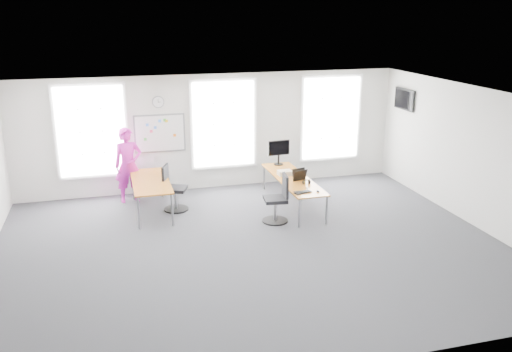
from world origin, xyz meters
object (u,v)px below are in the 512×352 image
object	(u,v)px
desk_left	(151,183)
monitor	(279,150)
desk_right	(293,180)
chair_right	(278,201)
person	(128,165)
chair_left	(173,191)
headphones	(306,182)
keyboard	(303,192)

from	to	relation	value
desk_left	monitor	xyz separation A→B (m)	(3.35, 0.74, 0.38)
desk_right	chair_right	bearing A→B (deg)	-126.02
person	desk_left	bearing A→B (deg)	-70.45
desk_left	chair_left	world-z (taller)	chair_left
chair_left	desk_right	bearing A→B (deg)	-78.52
desk_left	person	world-z (taller)	person
person	chair_left	bearing A→B (deg)	-50.50
chair_right	chair_left	size ratio (longest dim) A/B	1.00
headphones	desk_right	bearing A→B (deg)	119.52
headphones	desk_left	bearing A→B (deg)	177.54
chair_left	keyboard	distance (m)	3.09
chair_right	person	distance (m)	3.87
desk_right	headphones	xyz separation A→B (m)	(0.15, -0.51, 0.09)
person	keyboard	size ratio (longest dim) A/B	4.63
desk_right	desk_left	distance (m)	3.35
chair_right	headphones	bearing A→B (deg)	122.99
desk_left	monitor	world-z (taller)	monitor
chair_right	monitor	bearing A→B (deg)	169.07
headphones	monitor	distance (m)	1.75
keyboard	desk_right	bearing A→B (deg)	64.81
desk_right	keyboard	size ratio (longest dim) A/B	7.08
headphones	chair_right	bearing A→B (deg)	-140.81
monitor	desk_left	bearing A→B (deg)	-173.15
chair_left	person	xyz separation A→B (m)	(-0.95, 0.90, 0.45)
chair_right	desk_right	bearing A→B (deg)	151.00
chair_right	headphones	size ratio (longest dim) A/B	6.13
chair_left	monitor	bearing A→B (deg)	-54.66
chair_left	desk_left	bearing A→B (deg)	110.16
desk_right	headphones	world-z (taller)	headphones
desk_right	monitor	distance (m)	1.28
chair_right	headphones	world-z (taller)	chair_right
headphones	monitor	xyz separation A→B (m)	(-0.12, 1.71, 0.34)
chair_left	person	size ratio (longest dim) A/B	0.59
chair_left	person	distance (m)	1.38
desk_right	desk_left	bearing A→B (deg)	172.03
keyboard	headphones	size ratio (longest dim) A/B	2.26
desk_right	headphones	bearing A→B (deg)	-73.70
desk_left	keyboard	xyz separation A→B (m)	(3.17, -1.54, -0.00)
chair_right	headphones	distance (m)	0.93
monitor	person	bearing A→B (deg)	172.02
desk_left	chair_right	size ratio (longest dim) A/B	1.94
desk_right	chair_left	size ratio (longest dim) A/B	2.60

